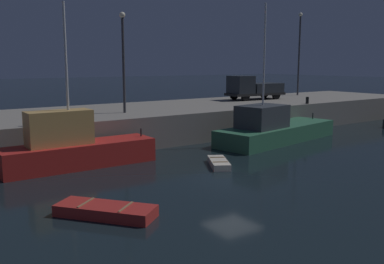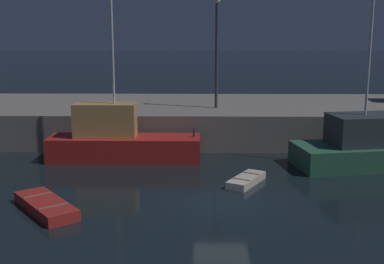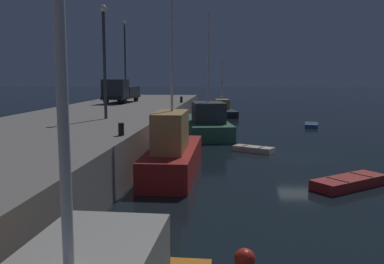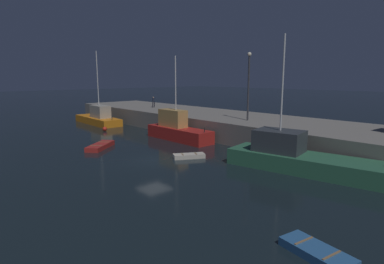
% 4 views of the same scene
% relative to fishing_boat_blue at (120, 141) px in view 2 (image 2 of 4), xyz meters
% --- Properties ---
extents(ground_plane, '(320.00, 320.00, 0.00)m').
position_rel_fishing_boat_blue_xyz_m(ground_plane, '(5.71, -7.45, -1.16)').
color(ground_plane, black).
extents(pier_quay, '(68.18, 10.99, 2.32)m').
position_rel_fishing_boat_blue_xyz_m(pier_quay, '(5.71, 7.24, -0.00)').
color(pier_quay, gray).
rests_on(pier_quay, ground).
extents(fishing_boat_blue, '(8.91, 2.38, 9.38)m').
position_rel_fishing_boat_blue_xyz_m(fishing_boat_blue, '(0.00, 0.00, 0.00)').
color(fishing_boat_blue, red).
rests_on(fishing_boat_blue, ground).
extents(rowboat_white_mid, '(3.55, 3.99, 0.50)m').
position_rel_fishing_boat_blue_xyz_m(rowboat_white_mid, '(-1.83, -8.58, -0.93)').
color(rowboat_white_mid, '#B22823').
rests_on(rowboat_white_mid, ground).
extents(dinghy_red_small, '(2.21, 2.89, 0.41)m').
position_rel_fishing_boat_blue_xyz_m(dinghy_red_small, '(7.07, -4.61, -0.98)').
color(dinghy_red_small, beige).
rests_on(dinghy_red_small, ground).
extents(lamp_post_west, '(0.44, 0.44, 7.37)m').
position_rel_fishing_boat_blue_xyz_m(lamp_post_west, '(5.84, 5.27, 5.50)').
color(lamp_post_west, '#38383D').
rests_on(lamp_post_west, pier_quay).
extents(bollard_central, '(0.28, 0.28, 0.61)m').
position_rel_fishing_boat_blue_xyz_m(bollard_central, '(-1.96, 2.24, 1.46)').
color(bollard_central, black).
rests_on(bollard_central, pier_quay).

